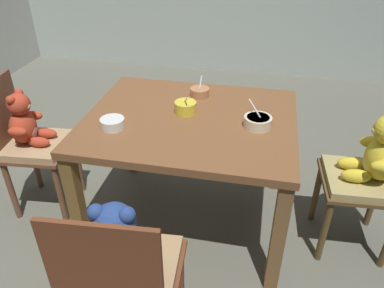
# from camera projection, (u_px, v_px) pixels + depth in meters

# --- Properties ---
(ground_plane) EXTENTS (5.20, 5.20, 0.04)m
(ground_plane) POSITION_uv_depth(u_px,v_px,m) (190.00, 218.00, 2.39)
(ground_plane) COLOR #616154
(dining_table) EXTENTS (1.11, 0.92, 0.71)m
(dining_table) POSITION_uv_depth(u_px,v_px,m) (190.00, 133.00, 2.05)
(dining_table) COLOR brown
(dining_table) RESTS_ON ground_plane
(teddy_chair_near_front) EXTENTS (0.44, 0.45, 0.90)m
(teddy_chair_near_front) POSITION_uv_depth(u_px,v_px,m) (122.00, 265.00, 1.38)
(teddy_chair_near_front) COLOR brown
(teddy_chair_near_front) RESTS_ON ground_plane
(teddy_chair_near_left) EXTENTS (0.40, 0.39, 0.85)m
(teddy_chair_near_left) POSITION_uv_depth(u_px,v_px,m) (29.00, 135.00, 2.22)
(teddy_chair_near_left) COLOR brown
(teddy_chair_near_left) RESTS_ON ground_plane
(teddy_chair_near_right) EXTENTS (0.41, 0.40, 0.93)m
(teddy_chair_near_right) POSITION_uv_depth(u_px,v_px,m) (375.00, 165.00, 1.91)
(teddy_chair_near_right) COLOR brown
(teddy_chair_near_right) RESTS_ON ground_plane
(porridge_bowl_cream_near_right) EXTENTS (0.14, 0.14, 0.13)m
(porridge_bowl_cream_near_right) POSITION_uv_depth(u_px,v_px,m) (258.00, 122.00, 1.90)
(porridge_bowl_cream_near_right) COLOR beige
(porridge_bowl_cream_near_right) RESTS_ON dining_table
(porridge_bowl_yellow_center) EXTENTS (0.12, 0.12, 0.12)m
(porridge_bowl_yellow_center) POSITION_uv_depth(u_px,v_px,m) (185.00, 107.00, 2.03)
(porridge_bowl_yellow_center) COLOR yellow
(porridge_bowl_yellow_center) RESTS_ON dining_table
(porridge_bowl_white_near_left) EXTENTS (0.12, 0.12, 0.05)m
(porridge_bowl_white_near_left) POSITION_uv_depth(u_px,v_px,m) (112.00, 123.00, 1.89)
(porridge_bowl_white_near_left) COLOR silver
(porridge_bowl_white_near_left) RESTS_ON dining_table
(porridge_bowl_terracotta_far_center) EXTENTS (0.11, 0.12, 0.10)m
(porridge_bowl_terracotta_far_center) POSITION_uv_depth(u_px,v_px,m) (200.00, 92.00, 2.21)
(porridge_bowl_terracotta_far_center) COLOR #BB774C
(porridge_bowl_terracotta_far_center) RESTS_ON dining_table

